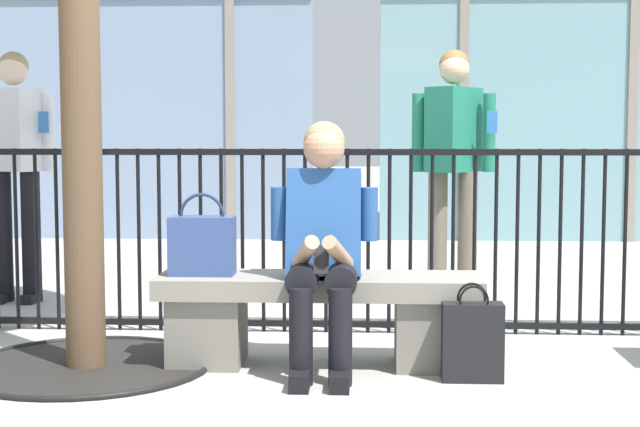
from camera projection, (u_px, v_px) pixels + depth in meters
ground_plane at (319, 365)px, 4.67m from camera, size 60.00×60.00×0.00m
stone_bench at (319, 311)px, 4.64m from camera, size 1.60×0.44×0.45m
seated_person_with_phone at (323, 238)px, 4.48m from camera, size 0.52×0.66×1.21m
handbag_on_bench at (202, 244)px, 4.64m from camera, size 0.32×0.16×0.41m
shopping_bag at (472, 341)px, 4.35m from camera, size 0.28×0.13×0.46m
bystander_at_railing at (453, 157)px, 6.23m from camera, size 0.55×0.44×1.71m
bystander_further_back at (15, 156)px, 6.37m from camera, size 0.55×0.38×1.71m
plaza_railing at (326, 240)px, 5.40m from camera, size 9.51×0.04×1.07m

